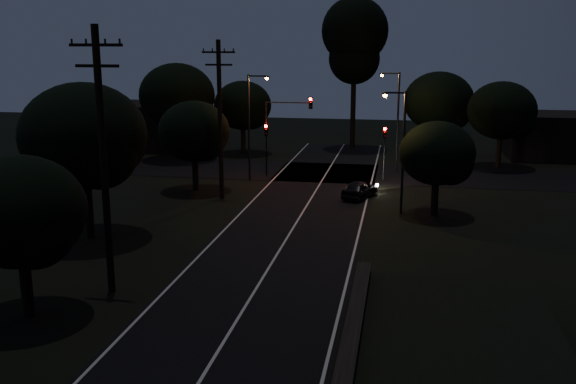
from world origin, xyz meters
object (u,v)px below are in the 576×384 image
(utility_pole_far, at_px, (220,117))
(car, at_px, (360,189))
(signal_right, at_px, (384,143))
(streetlight_c, at_px, (401,144))
(utility_pole_mid, at_px, (103,158))
(signal_left, at_px, (266,140))
(streetlight_a, at_px, (251,120))
(streetlight_b, at_px, (396,114))
(tall_pine, at_px, (355,40))
(signal_mast, at_px, (287,121))

(utility_pole_far, xyz_separation_m, car, (9.20, 1.69, -4.87))
(signal_right, xyz_separation_m, streetlight_c, (1.23, -9.99, 1.51))
(utility_pole_mid, relative_size, signal_left, 2.68)
(streetlight_a, distance_m, car, 10.35)
(streetlight_b, relative_size, car, 2.22)
(streetlight_c, bearing_deg, utility_pole_far, 170.40)
(utility_pole_far, height_order, tall_pine, tall_pine)
(utility_pole_far, distance_m, tall_pine, 24.57)
(utility_pole_mid, distance_m, car, 21.46)
(streetlight_c, height_order, car, streetlight_c)
(utility_pole_mid, relative_size, utility_pole_far, 1.05)
(streetlight_b, bearing_deg, tall_pine, 111.38)
(streetlight_a, xyz_separation_m, streetlight_b, (10.61, 6.00, 0.00))
(streetlight_b, height_order, streetlight_c, streetlight_b)
(streetlight_a, relative_size, streetlight_b, 1.00)
(utility_pole_far, xyz_separation_m, signal_mast, (3.09, 7.99, -1.15))
(streetlight_b, bearing_deg, utility_pole_far, -133.30)
(tall_pine, distance_m, signal_mast, 16.72)
(signal_right, distance_m, streetlight_a, 10.26)
(signal_mast, bearing_deg, signal_right, -0.03)
(tall_pine, distance_m, streetlight_a, 19.08)
(utility_pole_far, xyz_separation_m, signal_left, (1.40, 7.99, -2.65))
(car, bearing_deg, streetlight_b, -82.17)
(streetlight_a, bearing_deg, signal_right, 11.34)
(signal_left, bearing_deg, streetlight_b, 22.05)
(utility_pole_mid, height_order, signal_mast, utility_pole_mid)
(tall_pine, bearing_deg, streetlight_b, -68.62)
(signal_left, relative_size, car, 1.14)
(signal_mast, relative_size, streetlight_a, 0.78)
(tall_pine, height_order, signal_mast, tall_pine)
(signal_right, bearing_deg, signal_left, 180.00)
(utility_pole_mid, relative_size, car, 3.05)
(signal_mast, height_order, streetlight_c, streetlight_c)
(signal_left, height_order, car, signal_left)
(signal_mast, relative_size, streetlight_c, 0.83)
(car, bearing_deg, streetlight_a, -7.46)
(utility_pole_far, bearing_deg, streetlight_c, -9.60)
(signal_mast, distance_m, streetlight_a, 3.13)
(signal_right, bearing_deg, tall_pine, 103.49)
(signal_right, xyz_separation_m, car, (-1.40, -6.29, -2.22))
(streetlight_a, bearing_deg, utility_pole_far, -96.59)
(tall_pine, height_order, signal_right, tall_pine)
(signal_right, distance_m, car, 6.82)
(tall_pine, bearing_deg, signal_left, -110.46)
(signal_right, height_order, streetlight_c, streetlight_c)
(streetlight_b, xyz_separation_m, streetlight_c, (0.52, -14.00, -0.29))
(signal_left, distance_m, car, 10.27)
(signal_left, xyz_separation_m, streetlight_b, (9.91, 4.01, 1.80))
(tall_pine, bearing_deg, signal_right, -76.51)
(signal_right, relative_size, streetlight_a, 0.51)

